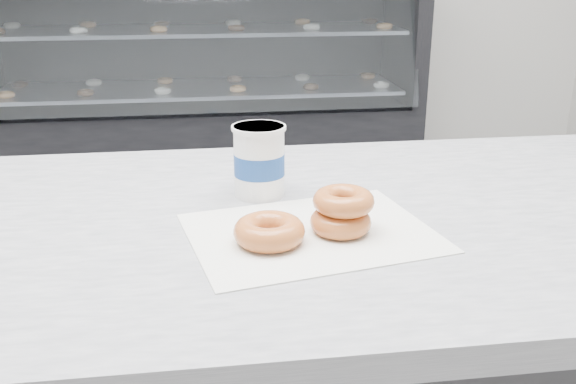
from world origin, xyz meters
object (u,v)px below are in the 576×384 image
(donut_single, at_px, (269,231))
(coffee_cup, at_px, (259,160))
(display_case, at_px, (201,104))
(donut_stack, at_px, (342,211))

(donut_single, xyz_separation_m, coffee_cup, (0.01, 0.20, 0.04))
(display_case, xyz_separation_m, donut_single, (0.08, -2.83, 0.43))
(display_case, bearing_deg, coffee_cup, -88.12)
(donut_stack, bearing_deg, donut_single, -166.71)
(display_case, bearing_deg, donut_stack, -86.17)
(coffee_cup, bearing_deg, donut_single, -102.63)
(donut_single, bearing_deg, display_case, 91.63)
(donut_stack, xyz_separation_m, coffee_cup, (-0.10, 0.17, 0.03))
(display_case, xyz_separation_m, donut_stack, (0.19, -2.80, 0.44))
(display_case, relative_size, coffee_cup, 20.33)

